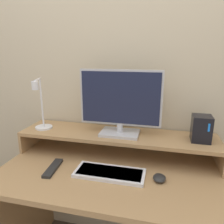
% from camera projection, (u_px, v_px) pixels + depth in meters
% --- Properties ---
extents(wall_back, '(6.00, 0.05, 2.50)m').
position_uv_depth(wall_back, '(123.00, 77.00, 1.45)').
color(wall_back, beige).
rests_on(wall_back, ground_plane).
extents(desk, '(1.23, 0.68, 0.77)m').
position_uv_depth(desk, '(109.00, 204.00, 1.29)').
color(desk, '#A87F51').
rests_on(desk, ground_plane).
extents(monitor_shelf, '(1.23, 0.29, 0.14)m').
position_uv_depth(monitor_shelf, '(117.00, 136.00, 1.38)').
color(monitor_shelf, '#A87F51').
rests_on(monitor_shelf, desk).
extents(monitor, '(0.50, 0.16, 0.40)m').
position_uv_depth(monitor, '(120.00, 103.00, 1.31)').
color(monitor, '#BCBCC1').
rests_on(monitor, monitor_shelf).
extents(desk_lamp, '(0.12, 0.19, 0.34)m').
position_uv_depth(desk_lamp, '(41.00, 111.00, 1.40)').
color(desk_lamp, silver).
rests_on(desk_lamp, monitor_shelf).
extents(router_dock, '(0.11, 0.11, 0.15)m').
position_uv_depth(router_dock, '(201.00, 129.00, 1.24)').
color(router_dock, black).
rests_on(router_dock, monitor_shelf).
extents(keyboard, '(0.38, 0.16, 0.02)m').
position_uv_depth(keyboard, '(110.00, 173.00, 1.17)').
color(keyboard, silver).
rests_on(keyboard, desk).
extents(mouse, '(0.07, 0.08, 0.03)m').
position_uv_depth(mouse, '(159.00, 178.00, 1.12)').
color(mouse, black).
rests_on(mouse, desk).
extents(remote_control, '(0.07, 0.20, 0.02)m').
position_uv_depth(remote_control, '(53.00, 168.00, 1.23)').
color(remote_control, black).
rests_on(remote_control, desk).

